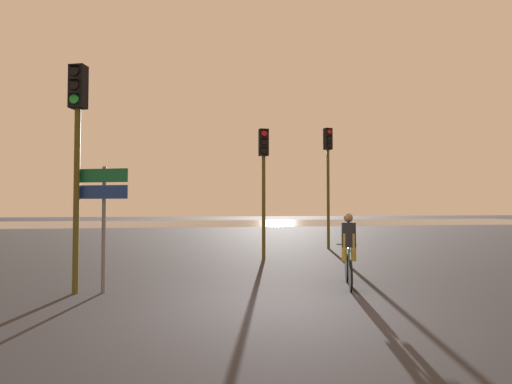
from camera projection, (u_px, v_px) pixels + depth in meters
The scene contains 7 objects.
ground_plane at pixel (275, 309), 6.88m from camera, with size 120.00×120.00×0.00m, color #28282D.
water_strip at pixel (204, 223), 40.94m from camera, with size 80.00×16.00×0.01m, color slate.
traffic_light_far_right at pixel (328, 166), 16.71m from camera, with size 0.36×0.38×5.05m.
traffic_light_near_left at pixel (77, 135), 8.23m from camera, with size 0.38×0.40×4.70m.
traffic_light_center at pixel (264, 168), 13.37m from camera, with size 0.32×0.34×4.37m.
direction_sign_post at pixel (103, 205), 8.22m from camera, with size 1.04×0.41×2.60m.
cyclist at pixel (349, 250), 8.80m from camera, with size 0.65×1.64×1.62m.
Camera 1 is at (-1.46, -6.80, 1.79)m, focal length 28.00 mm.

